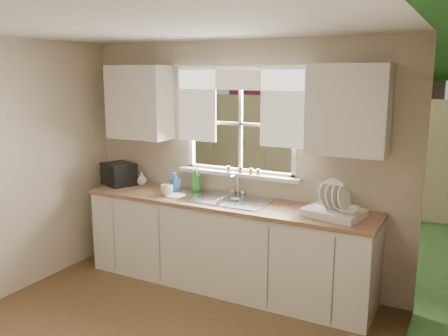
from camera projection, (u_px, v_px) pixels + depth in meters
The scene contains 20 objects.
room_walls at pixel (105, 214), 3.18m from camera, with size 3.62×4.02×2.50m.
ceiling at pixel (102, 19), 2.98m from camera, with size 3.60×4.00×0.02m, color silver.
window at pixel (240, 140), 4.92m from camera, with size 1.38×0.16×1.06m.
curtains at pixel (238, 97), 4.78m from camera, with size 1.50×0.03×0.81m.
base_cabinets at pixel (225, 245), 4.85m from camera, with size 3.00×0.62×0.87m, color silver.
countertop at pixel (225, 203), 4.76m from camera, with size 3.04×0.65×0.04m, color #8B6345.
upper_cabinet_left at pixel (139, 102), 5.22m from camera, with size 0.70×0.33×0.80m, color silver.
upper_cabinet_right at pixel (349, 110), 4.17m from camera, with size 0.70×0.33×0.80m, color silver.
wall_outlet at pixel (320, 188), 4.58m from camera, with size 0.08×0.01×0.12m, color beige.
sill_jars at pixel (244, 171), 4.89m from camera, with size 0.38×0.04×0.06m.
backyard at pixel (401, 9), 9.82m from camera, with size 20.00×10.00×6.13m.
sink at pixel (227, 207), 4.79m from camera, with size 0.88×0.52×0.40m.
dish_rack at pixel (334, 209), 4.23m from camera, with size 0.56×0.46×0.31m.
bowl at pixel (348, 210), 4.12m from camera, with size 0.19×0.19×0.05m, color white.
soap_bottle_a at pixel (196, 179), 5.10m from camera, with size 0.10×0.11×0.27m, color green.
soap_bottle_b at pixel (175, 182), 5.12m from camera, with size 0.09×0.10×0.21m, color blue.
soap_bottle_c at pixel (142, 179), 5.41m from camera, with size 0.11×0.11×0.15m, color beige.
saucer at pixel (175, 196), 4.93m from camera, with size 0.20×0.20×0.01m, color white.
cup at pixel (167, 190), 4.97m from camera, with size 0.14×0.14×0.11m, color silver.
black_appliance at pixel (119, 174), 5.41m from camera, with size 0.34×0.30×0.25m, color black.
Camera 1 is at (2.13, -2.39, 2.17)m, focal length 38.00 mm.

